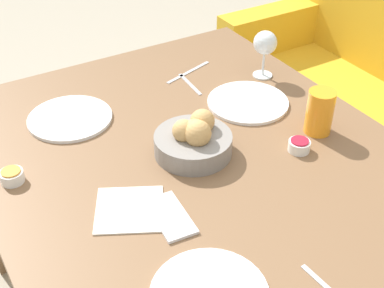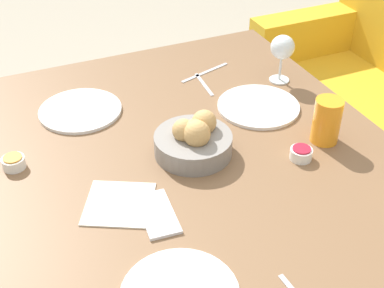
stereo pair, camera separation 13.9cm
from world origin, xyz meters
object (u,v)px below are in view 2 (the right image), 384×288
object	(u,v)px
knife_silver	(205,73)
plate_near_left	(80,110)
napkin	(119,204)
spoon_coffee	(204,84)
bread_basket	(193,140)
jam_bowl_honey	(14,162)
plate_far_center	(258,106)
jam_bowl_berry	(301,153)
juice_glass	(327,121)
wine_glass	(282,49)
cell_phone	(157,214)

from	to	relation	value
knife_silver	plate_near_left	bearing A→B (deg)	-80.98
napkin	spoon_coffee	bearing A→B (deg)	135.93
bread_basket	spoon_coffee	size ratio (longest dim) A/B	1.37
jam_bowl_honey	napkin	distance (m)	0.31
bread_basket	knife_silver	world-z (taller)	bread_basket
bread_basket	knife_silver	size ratio (longest dim) A/B	1.06
plate_far_center	jam_bowl_berry	size ratio (longest dim) A/B	4.19
jam_bowl_berry	napkin	bearing A→B (deg)	-92.48
bread_basket	plate_near_left	size ratio (longest dim) A/B	0.85
plate_far_center	jam_bowl_berry	world-z (taller)	jam_bowl_berry
plate_far_center	napkin	world-z (taller)	plate_far_center
napkin	juice_glass	bearing A→B (deg)	92.30
plate_far_center	juice_glass	size ratio (longest dim) A/B	1.93
bread_basket	knife_silver	distance (m)	0.45
wine_glass	juice_glass	bearing A→B (deg)	-10.68
plate_far_center	wine_glass	world-z (taller)	wine_glass
juice_glass	plate_near_left	bearing A→B (deg)	-125.60
wine_glass	napkin	xyz separation A→B (m)	(0.36, -0.65, -0.11)
napkin	bread_basket	bearing A→B (deg)	115.23
jam_bowl_berry	plate_far_center	bearing A→B (deg)	175.01
wine_glass	cell_phone	world-z (taller)	wine_glass
juice_glass	knife_silver	size ratio (longest dim) A/B	0.66
wine_glass	jam_bowl_honey	bearing A→B (deg)	-82.14
plate_near_left	knife_silver	distance (m)	0.44
napkin	cell_phone	size ratio (longest dim) A/B	1.34
plate_far_center	juice_glass	bearing A→B (deg)	20.22
jam_bowl_berry	spoon_coffee	xyz separation A→B (m)	(-0.45, -0.07, -0.01)
juice_glass	jam_bowl_berry	distance (m)	0.12
plate_near_left	plate_far_center	distance (m)	0.53
jam_bowl_honey	spoon_coffee	size ratio (longest dim) A/B	0.39
jam_bowl_honey	spoon_coffee	distance (m)	0.65
jam_bowl_berry	cell_phone	size ratio (longest dim) A/B	0.37
juice_glass	spoon_coffee	bearing A→B (deg)	-157.30
plate_near_left	wine_glass	world-z (taller)	wine_glass
jam_bowl_honey	napkin	size ratio (longest dim) A/B	0.28
juice_glass	napkin	xyz separation A→B (m)	(0.02, -0.59, -0.06)
juice_glass	jam_bowl_honey	distance (m)	0.82
plate_near_left	jam_bowl_berry	size ratio (longest dim) A/B	4.16
knife_silver	plate_far_center	bearing A→B (deg)	11.80
jam_bowl_berry	cell_phone	distance (m)	0.42
plate_near_left	cell_phone	bearing A→B (deg)	5.89
wine_glass	spoon_coffee	size ratio (longest dim) A/B	1.05
juice_glass	cell_phone	world-z (taller)	juice_glass
napkin	wine_glass	bearing A→B (deg)	118.83
jam_bowl_honey	wine_glass	bearing A→B (deg)	97.86
jam_bowl_berry	spoon_coffee	bearing A→B (deg)	-171.50
wine_glass	jam_bowl_honey	xyz separation A→B (m)	(0.12, -0.85, -0.10)
wine_glass	knife_silver	world-z (taller)	wine_glass
wine_glass	jam_bowl_honey	distance (m)	0.87
jam_bowl_honey	jam_bowl_berry	bearing A→B (deg)	69.13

